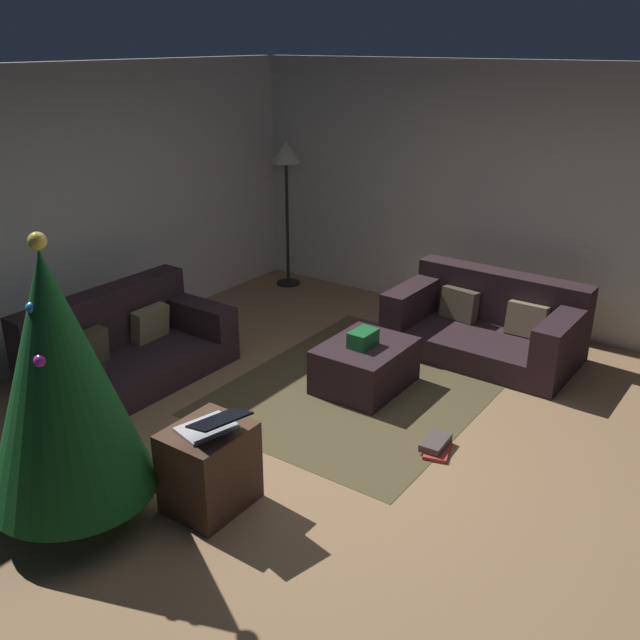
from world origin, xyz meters
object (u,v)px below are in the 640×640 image
object	(u,v)px
ottoman	(365,366)
couch_left	(124,348)
laptop	(211,425)
book_stack	(436,445)
couch_right	(488,324)
gift_box	(363,338)
corner_lamp	(286,163)
tv_remote	(362,337)
christmas_tree	(59,377)
side_table	(209,467)

from	to	relation	value
ottoman	couch_left	bearing A→B (deg)	119.86
couch_left	laptop	world-z (taller)	couch_left
laptop	book_stack	bearing A→B (deg)	-30.88
couch_right	book_stack	bearing A→B (deg)	103.00
ottoman	gift_box	xyz separation A→B (m)	(-0.04, 0.00, 0.27)
book_stack	corner_lamp	distance (m)	4.13
tv_remote	corner_lamp	xyz separation A→B (m)	(1.66, 2.07, 1.05)
christmas_tree	side_table	world-z (taller)	christmas_tree
side_table	laptop	size ratio (longest dim) A/B	1.18
christmas_tree	laptop	world-z (taller)	christmas_tree
ottoman	laptop	xyz separation A→B (m)	(-1.96, -0.11, 0.41)
couch_right	ottoman	size ratio (longest dim) A/B	2.12
couch_right	gift_box	bearing A→B (deg)	67.65
couch_left	laptop	xyz separation A→B (m)	(-0.92, -1.93, 0.33)
side_table	laptop	world-z (taller)	laptop
couch_left	gift_box	xyz separation A→B (m)	(1.01, -1.82, 0.18)
couch_right	gift_box	size ratio (longest dim) A/B	6.84
corner_lamp	side_table	bearing A→B (deg)	-149.04
side_table	corner_lamp	size ratio (longest dim) A/B	0.32
tv_remote	christmas_tree	xyz separation A→B (m)	(-2.63, 0.41, 0.58)
tv_remote	corner_lamp	size ratio (longest dim) A/B	0.09
gift_box	corner_lamp	distance (m)	2.99
laptop	book_stack	world-z (taller)	laptop
book_stack	tv_remote	bearing A→B (deg)	58.37
couch_left	couch_right	bearing A→B (deg)	134.78
ottoman	tv_remote	size ratio (longest dim) A/B	5.04
side_table	tv_remote	bearing A→B (deg)	4.21
couch_right	ottoman	distance (m)	1.41
couch_left	ottoman	size ratio (longest dim) A/B	2.14
tv_remote	corner_lamp	bearing A→B (deg)	19.21
tv_remote	christmas_tree	world-z (taller)	christmas_tree
gift_box	laptop	distance (m)	1.94
book_stack	ottoman	bearing A→B (deg)	60.06
gift_box	couch_left	bearing A→B (deg)	119.08
ottoman	book_stack	distance (m)	1.11
couch_right	christmas_tree	size ratio (longest dim) A/B	0.93
book_stack	christmas_tree	bearing A→B (deg)	143.49
side_table	couch_left	bearing A→B (deg)	64.29
couch_left	book_stack	distance (m)	2.83
gift_box	tv_remote	bearing A→B (deg)	35.74
christmas_tree	corner_lamp	distance (m)	4.62
couch_left	side_table	bearing A→B (deg)	64.88
side_table	laptop	distance (m)	0.34
christmas_tree	tv_remote	bearing A→B (deg)	-8.91
ottoman	laptop	distance (m)	2.01
book_stack	couch_right	bearing A→B (deg)	11.74
tv_remote	side_table	size ratio (longest dim) A/B	0.29
side_table	christmas_tree	bearing A→B (deg)	135.89
couch_right	tv_remote	size ratio (longest dim) A/B	10.69
tv_remote	laptop	distance (m)	2.08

